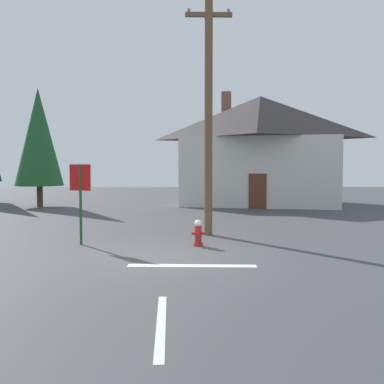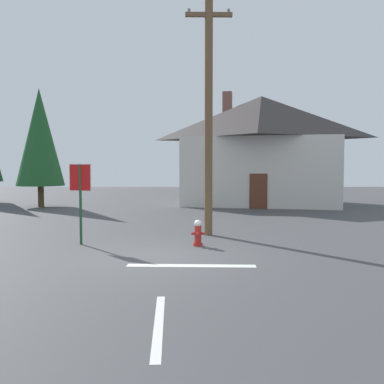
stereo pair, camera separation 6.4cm
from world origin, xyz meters
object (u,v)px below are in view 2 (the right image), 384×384
Objects in this scene: fire_hydrant at (198,233)px; stop_sign_near at (80,186)px; utility_pole at (209,112)px; house at (261,148)px; pine_tree_tall_left at (40,137)px.

stop_sign_near is at bearing 175.02° from fire_hydrant.
fire_hydrant is 4.41m from utility_pole.
utility_pole is at bearing -107.83° from house.
utility_pole reaches higher than fire_hydrant.
utility_pole is (4.00, 1.79, 2.46)m from stop_sign_near.
fire_hydrant is 0.10× the size of utility_pole.
house reaches higher than pine_tree_tall_left.
fire_hydrant is at bearing -4.98° from stop_sign_near.
house is (8.03, 14.35, 1.78)m from stop_sign_near.
fire_hydrant is at bearing -55.24° from pine_tree_tall_left.
fire_hydrant is (3.57, -0.31, -1.39)m from stop_sign_near.
stop_sign_near is 0.30× the size of utility_pole.
stop_sign_near is 16.54m from house.
utility_pole is 0.73× the size of house.
pine_tree_tall_left reaches higher than fire_hydrant.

